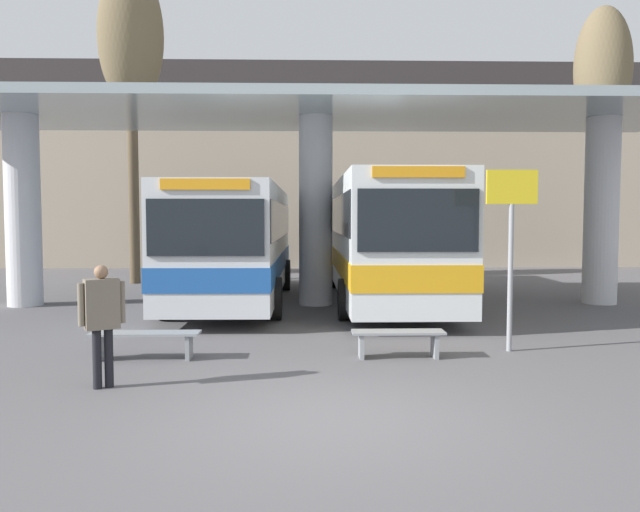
# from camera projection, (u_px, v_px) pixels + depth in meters

# --- Properties ---
(ground_plane) EXTENTS (100.00, 100.00, 0.00)m
(ground_plane) POSITION_uv_depth(u_px,v_px,m) (332.00, 418.00, 7.39)
(ground_plane) COLOR #565456
(townhouse_backdrop) EXTENTS (40.00, 0.58, 9.64)m
(townhouse_backdrop) POSITION_uv_depth(u_px,v_px,m) (310.00, 148.00, 29.28)
(townhouse_backdrop) COLOR tan
(townhouse_backdrop) RESTS_ON ground_plane
(station_canopy) EXTENTS (20.72, 5.93, 5.34)m
(station_canopy) POSITION_uv_depth(u_px,v_px,m) (316.00, 142.00, 16.79)
(station_canopy) COLOR silver
(station_canopy) RESTS_ON ground_plane
(transit_bus_left_bay) EXTENTS (2.91, 10.32, 3.18)m
(transit_bus_left_bay) POSITION_uv_depth(u_px,v_px,m) (236.00, 239.00, 17.54)
(transit_bus_left_bay) COLOR silver
(transit_bus_left_bay) RESTS_ON ground_plane
(transit_bus_center_bay) EXTENTS (2.88, 11.52, 3.41)m
(transit_bus_center_bay) POSITION_uv_depth(u_px,v_px,m) (382.00, 235.00, 17.90)
(transit_bus_center_bay) COLOR white
(transit_bus_center_bay) RESTS_ON ground_plane
(waiting_bench_near_pillar) EXTENTS (1.83, 0.44, 0.46)m
(waiting_bench_near_pillar) POSITION_uv_depth(u_px,v_px,m) (145.00, 339.00, 10.45)
(waiting_bench_near_pillar) COLOR gray
(waiting_bench_near_pillar) RESTS_ON ground_plane
(waiting_bench_mid_platform) EXTENTS (1.57, 0.44, 0.46)m
(waiting_bench_mid_platform) POSITION_uv_depth(u_px,v_px,m) (398.00, 338.00, 10.56)
(waiting_bench_mid_platform) COLOR gray
(waiting_bench_mid_platform) RESTS_ON ground_plane
(info_sign_platform) EXTENTS (0.90, 0.09, 3.22)m
(info_sign_platform) POSITION_uv_depth(u_px,v_px,m) (511.00, 223.00, 10.97)
(info_sign_platform) COLOR gray
(info_sign_platform) RESTS_ON ground_plane
(pedestrian_waiting) EXTENTS (0.60, 0.43, 1.72)m
(pedestrian_waiting) POSITION_uv_depth(u_px,v_px,m) (102.00, 313.00, 8.65)
(pedestrian_waiting) COLOR black
(pedestrian_waiting) RESTS_ON ground_plane
(poplar_tree_behind_left) EXTENTS (2.28, 2.28, 11.30)m
(poplar_tree_behind_left) POSITION_uv_depth(u_px,v_px,m) (131.00, 41.00, 22.02)
(poplar_tree_behind_left) COLOR brown
(poplar_tree_behind_left) RESTS_ON ground_plane
(poplar_tree_behind_right) EXTENTS (1.82, 1.82, 9.30)m
(poplar_tree_behind_right) POSITION_uv_depth(u_px,v_px,m) (603.00, 74.00, 20.51)
(poplar_tree_behind_right) COLOR brown
(poplar_tree_behind_right) RESTS_ON ground_plane
(parked_car_street) EXTENTS (4.55, 2.13, 2.12)m
(parked_car_street) POSITION_uv_depth(u_px,v_px,m) (202.00, 249.00, 26.80)
(parked_car_street) COLOR black
(parked_car_street) RESTS_ON ground_plane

